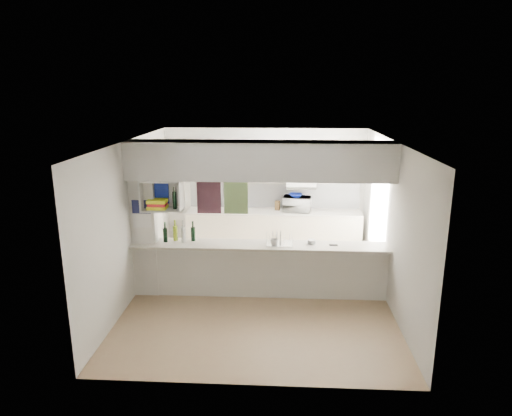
# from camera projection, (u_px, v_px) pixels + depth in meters

# --- Properties ---
(floor) EXTENTS (4.80, 4.80, 0.00)m
(floor) POSITION_uv_depth(u_px,v_px,m) (259.00, 296.00, 7.70)
(floor) COLOR tan
(floor) RESTS_ON ground
(ceiling) EXTENTS (4.80, 4.80, 0.00)m
(ceiling) POSITION_uv_depth(u_px,v_px,m) (260.00, 141.00, 7.04)
(ceiling) COLOR white
(ceiling) RESTS_ON wall_back
(wall_back) EXTENTS (4.20, 0.00, 4.20)m
(wall_back) POSITION_uv_depth(u_px,v_px,m) (265.00, 190.00, 9.69)
(wall_back) COLOR silver
(wall_back) RESTS_ON floor
(wall_left) EXTENTS (0.00, 4.80, 4.80)m
(wall_left) POSITION_uv_depth(u_px,v_px,m) (132.00, 220.00, 7.48)
(wall_left) COLOR silver
(wall_left) RESTS_ON floor
(wall_right) EXTENTS (0.00, 4.80, 4.80)m
(wall_right) POSITION_uv_depth(u_px,v_px,m) (391.00, 224.00, 7.26)
(wall_right) COLOR silver
(wall_right) RESTS_ON floor
(servery_partition) EXTENTS (4.20, 0.50, 2.60)m
(servery_partition) POSITION_uv_depth(u_px,v_px,m) (249.00, 200.00, 7.29)
(servery_partition) COLOR silver
(servery_partition) RESTS_ON floor
(cubby_shelf) EXTENTS (0.65, 0.35, 0.50)m
(cubby_shelf) POSITION_uv_depth(u_px,v_px,m) (162.00, 197.00, 7.29)
(cubby_shelf) COLOR white
(cubby_shelf) RESTS_ON bulkhead
(kitchen_run) EXTENTS (3.60, 0.63, 2.24)m
(kitchen_run) POSITION_uv_depth(u_px,v_px,m) (272.00, 215.00, 9.55)
(kitchen_run) COLOR silver
(kitchen_run) RESTS_ON floor
(microwave) EXTENTS (0.61, 0.46, 0.31)m
(microwave) POSITION_uv_depth(u_px,v_px,m) (297.00, 204.00, 9.44)
(microwave) COLOR white
(microwave) RESTS_ON bench_top
(bowl) EXTENTS (0.27, 0.27, 0.07)m
(bowl) POSITION_uv_depth(u_px,v_px,m) (296.00, 195.00, 9.36)
(bowl) COLOR navy
(bowl) RESTS_ON microwave
(dish_rack) EXTENTS (0.45, 0.35, 0.23)m
(dish_rack) POSITION_uv_depth(u_px,v_px,m) (279.00, 239.00, 7.45)
(dish_rack) COLOR silver
(dish_rack) RESTS_ON breakfast_bar
(cup) EXTENTS (0.17, 0.17, 0.10)m
(cup) POSITION_uv_depth(u_px,v_px,m) (274.00, 242.00, 7.36)
(cup) COLOR white
(cup) RESTS_ON dish_rack
(wine_bottles) EXTENTS (0.53, 0.16, 0.37)m
(wine_bottles) POSITION_uv_depth(u_px,v_px,m) (179.00, 234.00, 7.57)
(wine_bottles) COLOR black
(wine_bottles) RESTS_ON breakfast_bar
(plastic_tubs) EXTENTS (0.49, 0.17, 0.07)m
(plastic_tubs) POSITION_uv_depth(u_px,v_px,m) (313.00, 242.00, 7.48)
(plastic_tubs) COLOR silver
(plastic_tubs) RESTS_ON breakfast_bar
(utensil_jar) EXTENTS (0.11, 0.11, 0.15)m
(utensil_jar) POSITION_uv_depth(u_px,v_px,m) (227.00, 206.00, 9.56)
(utensil_jar) COLOR black
(utensil_jar) RESTS_ON bench_top
(knife_block) EXTENTS (0.11, 0.10, 0.19)m
(knife_block) POSITION_uv_depth(u_px,v_px,m) (277.00, 205.00, 9.53)
(knife_block) COLOR brown
(knife_block) RESTS_ON bench_top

